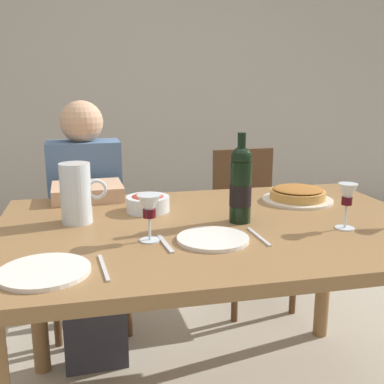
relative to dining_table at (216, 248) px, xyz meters
name	(u,v)px	position (x,y,z in m)	size (l,w,h in m)	color
back_wall	(136,64)	(0.00, 2.56, 0.73)	(8.00, 0.10, 2.80)	#B2ADA3
dining_table	(216,248)	(0.00, 0.00, 0.00)	(1.50, 1.00, 0.76)	olive
wine_bottle	(241,185)	(0.08, 0.00, 0.23)	(0.08, 0.08, 0.31)	black
water_pitcher	(76,197)	(-0.47, 0.12, 0.19)	(0.16, 0.11, 0.21)	silver
baked_tart	(298,195)	(0.41, 0.23, 0.12)	(0.29, 0.29, 0.06)	silver
salad_bowl	(148,202)	(-0.21, 0.21, 0.13)	(0.16, 0.16, 0.07)	silver
wine_glass_left_diner	(347,197)	(0.40, -0.15, 0.20)	(0.06, 0.06, 0.15)	silver
wine_glass_centre	(149,209)	(-0.25, -0.13, 0.20)	(0.07, 0.07, 0.15)	silver
dinner_plate_left_setting	(213,239)	(-0.06, -0.17, 0.10)	(0.22, 0.22, 0.01)	white
dinner_plate_right_setting	(44,271)	(-0.55, -0.32, 0.10)	(0.24, 0.24, 0.01)	white
fork_left_setting	(165,244)	(-0.21, -0.17, 0.09)	(0.16, 0.01, 0.01)	silver
knife_left_setting	(259,236)	(0.09, -0.17, 0.09)	(0.18, 0.01, 0.01)	silver
knife_right_setting	(104,268)	(-0.40, -0.32, 0.09)	(0.18, 0.01, 0.01)	silver
chair_left	(87,229)	(-0.45, 0.86, -0.17)	(0.42, 0.42, 0.87)	brown
diner_left	(88,220)	(-0.44, 0.63, -0.05)	(0.35, 0.51, 1.16)	#4C6B93
chair_right	(249,216)	(0.45, 0.90, -0.17)	(0.42, 0.42, 0.87)	brown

